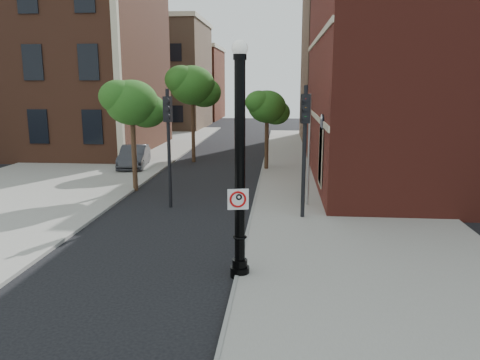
# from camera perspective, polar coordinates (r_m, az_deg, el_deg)

# --- Properties ---
(ground) EXTENTS (120.00, 120.00, 0.00)m
(ground) POSITION_cam_1_polar(r_m,az_deg,el_deg) (13.33, -9.36, -11.48)
(ground) COLOR black
(ground) RESTS_ON ground
(sidewalk_right) EXTENTS (8.00, 60.00, 0.12)m
(sidewalk_right) POSITION_cam_1_polar(r_m,az_deg,el_deg) (22.62, 12.10, -1.74)
(sidewalk_right) COLOR gray
(sidewalk_right) RESTS_ON ground
(sidewalk_left) EXTENTS (10.00, 50.00, 0.12)m
(sidewalk_left) POSITION_cam_1_polar(r_m,az_deg,el_deg) (32.65, -16.91, 2.10)
(sidewalk_left) COLOR gray
(sidewalk_left) RESTS_ON ground
(curb_edge) EXTENTS (0.10, 60.00, 0.14)m
(curb_edge) POSITION_cam_1_polar(r_m,az_deg,el_deg) (22.47, 2.06, -1.54)
(curb_edge) COLOR gray
(curb_edge) RESTS_ON ground
(victorian_building) EXTENTS (18.60, 14.60, 17.95)m
(victorian_building) POSITION_cam_1_polar(r_m,az_deg,el_deg) (40.79, -23.93, 15.70)
(victorian_building) COLOR brown
(victorian_building) RESTS_ON ground
(bg_building_tan_a) EXTENTS (12.00, 12.00, 12.00)m
(bg_building_tan_a) POSITION_cam_1_polar(r_m,az_deg,el_deg) (57.88, -10.35, 12.29)
(bg_building_tan_a) COLOR #826047
(bg_building_tan_a) RESTS_ON ground
(bg_building_red) EXTENTS (12.00, 12.00, 10.00)m
(bg_building_red) POSITION_cam_1_polar(r_m,az_deg,el_deg) (71.48, -7.31, 11.43)
(bg_building_red) COLOR maroon
(bg_building_red) RESTS_ON ground
(bg_building_tan_b) EXTENTS (22.00, 14.00, 14.00)m
(bg_building_tan_b) POSITION_cam_1_polar(r_m,az_deg,el_deg) (43.80, 22.73, 13.15)
(bg_building_tan_b) COLOR #826047
(bg_building_tan_b) RESTS_ON ground
(lamppost) EXTENTS (0.53, 0.53, 6.28)m
(lamppost) POSITION_cam_1_polar(r_m,az_deg,el_deg) (12.28, -0.02, 0.84)
(lamppost) COLOR black
(lamppost) RESTS_ON ground
(no_parking_sign) EXTENTS (0.55, 0.15, 0.56)m
(no_parking_sign) POSITION_cam_1_polar(r_m,az_deg,el_deg) (12.28, -0.23, -2.34)
(no_parking_sign) COLOR white
(no_parking_sign) RESTS_ON ground
(parked_car) EXTENTS (2.13, 4.50, 1.42)m
(parked_car) POSITION_cam_1_polar(r_m,az_deg,el_deg) (30.01, -12.78, 2.78)
(parked_car) COLOR #2A2B2F
(parked_car) RESTS_ON ground
(traffic_signal_left) EXTENTS (0.34, 0.42, 5.01)m
(traffic_signal_left) POSITION_cam_1_polar(r_m,az_deg,el_deg) (19.73, -8.74, 6.21)
(traffic_signal_left) COLOR black
(traffic_signal_left) RESTS_ON ground
(traffic_signal_right) EXTENTS (0.37, 0.44, 5.15)m
(traffic_signal_right) POSITION_cam_1_polar(r_m,az_deg,el_deg) (17.78, 7.89, 5.96)
(traffic_signal_right) COLOR black
(traffic_signal_right) RESTS_ON ground
(utility_pole) EXTENTS (0.10, 0.10, 4.80)m
(utility_pole) POSITION_cam_1_polar(r_m,az_deg,el_deg) (19.85, 8.39, 3.42)
(utility_pole) COLOR #999999
(utility_pole) RESTS_ON ground
(street_tree_a) EXTENTS (2.99, 2.70, 5.39)m
(street_tree_a) POSITION_cam_1_polar(r_m,az_deg,el_deg) (23.24, -12.94, 9.04)
(street_tree_a) COLOR #382416
(street_tree_a) RESTS_ON ground
(street_tree_b) EXTENTS (3.54, 3.20, 6.37)m
(street_tree_b) POSITION_cam_1_polar(r_m,az_deg,el_deg) (31.43, -5.75, 11.31)
(street_tree_b) COLOR #382416
(street_tree_b) RESTS_ON ground
(street_tree_c) EXTENTS (2.68, 2.42, 4.82)m
(street_tree_c) POSITION_cam_1_polar(r_m,az_deg,el_deg) (28.25, 3.38, 8.81)
(street_tree_c) COLOR #382416
(street_tree_c) RESTS_ON ground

